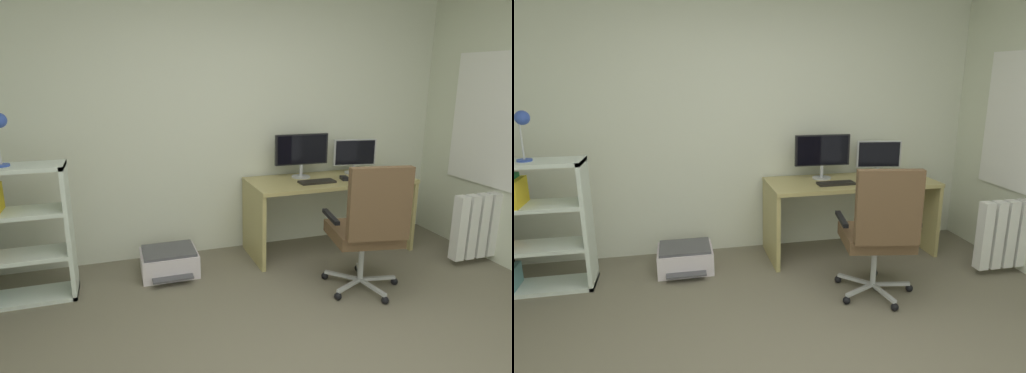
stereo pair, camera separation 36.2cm
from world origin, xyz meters
TOP-DOWN VIEW (x-y plane):
  - wall_back at (0.00, 2.33)m, footprint 4.67×0.10m
  - window_pane at (2.33, 1.21)m, footprint 0.01×1.18m
  - window_frame at (2.32, 1.21)m, footprint 0.02×1.26m
  - desk at (1.00, 1.93)m, footprint 1.58×0.63m
  - monitor_main at (0.76, 2.06)m, footprint 0.53×0.18m
  - monitor_secondary at (1.34, 2.06)m, footprint 0.43×0.18m
  - keyboard at (0.81, 1.81)m, footprint 0.34×0.13m
  - computer_mouse at (1.11, 1.84)m, footprint 0.07×0.11m
  - office_chair at (0.86, 1.01)m, footprint 0.64×0.64m
  - printer at (-0.57, 1.86)m, footprint 0.48×0.48m
  - radiator at (2.23, 1.21)m, footprint 0.69×0.10m

SIDE VIEW (x-z plane):
  - printer at x=-0.57m, z-range 0.00..0.22m
  - radiator at x=2.23m, z-range 0.06..0.66m
  - desk at x=1.00m, z-range 0.18..0.90m
  - office_chair at x=0.86m, z-range 0.04..1.11m
  - keyboard at x=0.81m, z-range 0.72..0.74m
  - computer_mouse at x=1.11m, z-range 0.72..0.76m
  - monitor_secondary at x=1.34m, z-range 0.75..1.09m
  - monitor_main at x=0.76m, z-range 0.77..1.19m
  - window_pane at x=2.33m, z-range 0.73..1.85m
  - window_frame at x=2.32m, z-range 0.69..1.89m
  - wall_back at x=0.00m, z-range 0.00..2.72m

